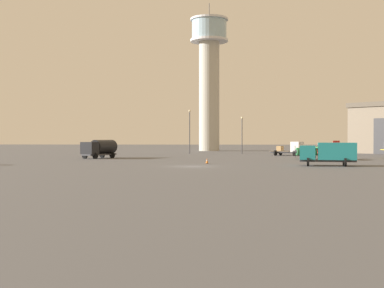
{
  "coord_description": "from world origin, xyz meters",
  "views": [
    {
      "loc": [
        2.63,
        -58.24,
        3.26
      ],
      "look_at": [
        -1.77,
        34.39,
        2.2
      ],
      "focal_mm": 47.33,
      "sensor_mm": 36.0,
      "label": 1
    }
  ],
  "objects_px": {
    "control_tower": "(209,71)",
    "truck_box_teal": "(329,153)",
    "truck_flatbed_white": "(292,149)",
    "truck_fuel_tanker_black": "(100,148)",
    "light_post_east": "(190,128)",
    "airplane_green": "(316,151)",
    "light_post_west": "(242,131)",
    "traffic_cone_near_left": "(207,161)"
  },
  "relations": [
    {
      "from": "truck_flatbed_white",
      "to": "truck_fuel_tanker_black",
      "type": "bearing_deg",
      "value": -124.9
    },
    {
      "from": "truck_box_teal",
      "to": "truck_flatbed_white",
      "type": "relative_size",
      "value": 1.08
    },
    {
      "from": "control_tower",
      "to": "traffic_cone_near_left",
      "type": "height_order",
      "value": "control_tower"
    },
    {
      "from": "truck_box_teal",
      "to": "traffic_cone_near_left",
      "type": "xyz_separation_m",
      "value": [
        -14.42,
        5.04,
        -1.2
      ]
    },
    {
      "from": "control_tower",
      "to": "airplane_green",
      "type": "distance_m",
      "value": 58.0
    },
    {
      "from": "airplane_green",
      "to": "light_post_east",
      "type": "xyz_separation_m",
      "value": [
        -21.08,
        26.49,
        4.09
      ]
    },
    {
      "from": "truck_fuel_tanker_black",
      "to": "traffic_cone_near_left",
      "type": "height_order",
      "value": "truck_fuel_tanker_black"
    },
    {
      "from": "truck_flatbed_white",
      "to": "light_post_east",
      "type": "height_order",
      "value": "light_post_east"
    },
    {
      "from": "truck_fuel_tanker_black",
      "to": "truck_flatbed_white",
      "type": "bearing_deg",
      "value": 139.08
    },
    {
      "from": "airplane_green",
      "to": "light_post_west",
      "type": "height_order",
      "value": "light_post_west"
    },
    {
      "from": "light_post_east",
      "to": "control_tower",
      "type": "bearing_deg",
      "value": 81.58
    },
    {
      "from": "light_post_east",
      "to": "traffic_cone_near_left",
      "type": "relative_size",
      "value": 12.87
    },
    {
      "from": "control_tower",
      "to": "airplane_green",
      "type": "height_order",
      "value": "control_tower"
    },
    {
      "from": "light_post_west",
      "to": "airplane_green",
      "type": "bearing_deg",
      "value": -70.07
    },
    {
      "from": "truck_flatbed_white",
      "to": "light_post_east",
      "type": "xyz_separation_m",
      "value": [
        -19.56,
        10.99,
        4.17
      ]
    },
    {
      "from": "airplane_green",
      "to": "light_post_west",
      "type": "relative_size",
      "value": 1.26
    },
    {
      "from": "truck_fuel_tanker_black",
      "to": "traffic_cone_near_left",
      "type": "xyz_separation_m",
      "value": [
        17.7,
        -16.23,
        -1.33
      ]
    },
    {
      "from": "airplane_green",
      "to": "truck_box_teal",
      "type": "distance_m",
      "value": 19.39
    },
    {
      "from": "traffic_cone_near_left",
      "to": "truck_flatbed_white",
      "type": "bearing_deg",
      "value": 62.9
    },
    {
      "from": "truck_box_teal",
      "to": "traffic_cone_near_left",
      "type": "relative_size",
      "value": 9.43
    },
    {
      "from": "truck_flatbed_white",
      "to": "light_post_west",
      "type": "height_order",
      "value": "light_post_west"
    },
    {
      "from": "truck_fuel_tanker_black",
      "to": "truck_box_teal",
      "type": "bearing_deg",
      "value": 83.29
    },
    {
      "from": "control_tower",
      "to": "light_post_west",
      "type": "xyz_separation_m",
      "value": [
        7.25,
        -24.06,
        -16.07
      ]
    },
    {
      "from": "light_post_east",
      "to": "truck_flatbed_white",
      "type": "bearing_deg",
      "value": -29.34
    },
    {
      "from": "control_tower",
      "to": "light_post_east",
      "type": "relative_size",
      "value": 4.16
    },
    {
      "from": "light_post_west",
      "to": "light_post_east",
      "type": "distance_m",
      "value": 11.11
    },
    {
      "from": "control_tower",
      "to": "truck_flatbed_white",
      "type": "bearing_deg",
      "value": -66.49
    },
    {
      "from": "truck_fuel_tanker_black",
      "to": "truck_flatbed_white",
      "type": "relative_size",
      "value": 1.1
    },
    {
      "from": "truck_flatbed_white",
      "to": "light_post_west",
      "type": "relative_size",
      "value": 0.8
    },
    {
      "from": "truck_fuel_tanker_black",
      "to": "truck_box_teal",
      "type": "height_order",
      "value": "truck_fuel_tanker_black"
    },
    {
      "from": "truck_box_teal",
      "to": "light_post_west",
      "type": "bearing_deg",
      "value": -70.25
    },
    {
      "from": "control_tower",
      "to": "truck_flatbed_white",
      "type": "distance_m",
      "value": 44.17
    },
    {
      "from": "truck_fuel_tanker_black",
      "to": "light_post_east",
      "type": "relative_size",
      "value": 0.75
    },
    {
      "from": "truck_fuel_tanker_black",
      "to": "control_tower",
      "type": "bearing_deg",
      "value": -172.14
    },
    {
      "from": "control_tower",
      "to": "truck_box_teal",
      "type": "xyz_separation_m",
      "value": [
        15.02,
        -71.09,
        -19.22
      ]
    },
    {
      "from": "control_tower",
      "to": "light_post_west",
      "type": "height_order",
      "value": "control_tower"
    },
    {
      "from": "light_post_west",
      "to": "traffic_cone_near_left",
      "type": "height_order",
      "value": "light_post_west"
    },
    {
      "from": "light_post_east",
      "to": "traffic_cone_near_left",
      "type": "xyz_separation_m",
      "value": [
        4.36,
        -40.71,
        -5.09
      ]
    },
    {
      "from": "truck_box_teal",
      "to": "light_post_east",
      "type": "height_order",
      "value": "light_post_east"
    },
    {
      "from": "control_tower",
      "to": "airplane_green",
      "type": "relative_size",
      "value": 3.89
    },
    {
      "from": "truck_fuel_tanker_black",
      "to": "truck_flatbed_white",
      "type": "distance_m",
      "value": 35.57
    },
    {
      "from": "control_tower",
      "to": "truck_box_teal",
      "type": "bearing_deg",
      "value": -78.07
    }
  ]
}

